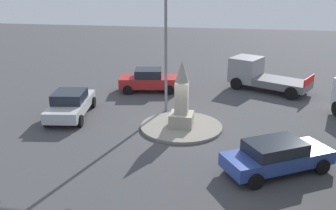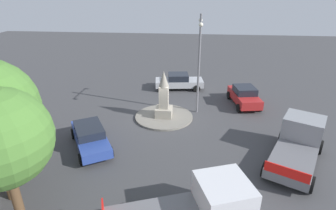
{
  "view_description": "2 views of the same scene",
  "coord_description": "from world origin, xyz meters",
  "px_view_note": "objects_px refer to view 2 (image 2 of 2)",
  "views": [
    {
      "loc": [
        -2.47,
        18.3,
        7.6
      ],
      "look_at": [
        0.8,
        -0.5,
        1.06
      ],
      "focal_mm": 40.58,
      "sensor_mm": 36.0,
      "label": 1
    },
    {
      "loc": [
        -18.07,
        -2.19,
        8.96
      ],
      "look_at": [
        0.13,
        -0.29,
        0.98
      ],
      "focal_mm": 28.92,
      "sensor_mm": 36.0,
      "label": 2
    }
  ],
  "objects_px": {
    "monument": "(164,99)",
    "truck_grey_far_side": "(299,142)",
    "car_red_parked_right": "(244,96)",
    "car_silver_waiting": "(179,81)",
    "truck_white_passing": "(196,209)",
    "car_blue_approaching": "(90,136)",
    "streetlamp": "(199,56)"
  },
  "relations": [
    {
      "from": "car_blue_approaching",
      "to": "car_silver_waiting",
      "type": "xyz_separation_m",
      "value": [
        10.83,
        -4.65,
        0.03
      ]
    },
    {
      "from": "streetlamp",
      "to": "car_blue_approaching",
      "type": "distance_m",
      "value": 9.33
    },
    {
      "from": "car_blue_approaching",
      "to": "car_silver_waiting",
      "type": "distance_m",
      "value": 11.79
    },
    {
      "from": "truck_white_passing",
      "to": "car_blue_approaching",
      "type": "bearing_deg",
      "value": 49.42
    },
    {
      "from": "truck_grey_far_side",
      "to": "monument",
      "type": "bearing_deg",
      "value": 61.79
    },
    {
      "from": "truck_grey_far_side",
      "to": "streetlamp",
      "type": "bearing_deg",
      "value": 45.35
    },
    {
      "from": "car_blue_approaching",
      "to": "truck_grey_far_side",
      "type": "relative_size",
      "value": 0.82
    },
    {
      "from": "truck_white_passing",
      "to": "streetlamp",
      "type": "bearing_deg",
      "value": -0.0
    },
    {
      "from": "car_silver_waiting",
      "to": "truck_white_passing",
      "type": "distance_m",
      "value": 16.42
    },
    {
      "from": "truck_grey_far_side",
      "to": "car_blue_approaching",
      "type": "bearing_deg",
      "value": 90.34
    },
    {
      "from": "truck_white_passing",
      "to": "truck_grey_far_side",
      "type": "xyz_separation_m",
      "value": [
        5.56,
        -5.68,
        0.03
      ]
    },
    {
      "from": "streetlamp",
      "to": "truck_grey_far_side",
      "type": "relative_size",
      "value": 1.27
    },
    {
      "from": "monument",
      "to": "car_silver_waiting",
      "type": "bearing_deg",
      "value": -6.07
    },
    {
      "from": "monument",
      "to": "truck_grey_far_side",
      "type": "bearing_deg",
      "value": -118.21
    },
    {
      "from": "car_red_parked_right",
      "to": "truck_white_passing",
      "type": "bearing_deg",
      "value": 163.59
    },
    {
      "from": "car_blue_approaching",
      "to": "car_red_parked_right",
      "type": "xyz_separation_m",
      "value": [
        7.58,
        -10.25,
        0.07
      ]
    },
    {
      "from": "monument",
      "to": "truck_white_passing",
      "type": "relative_size",
      "value": 0.57
    },
    {
      "from": "truck_white_passing",
      "to": "car_red_parked_right",
      "type": "bearing_deg",
      "value": -16.41
    },
    {
      "from": "car_blue_approaching",
      "to": "truck_grey_far_side",
      "type": "height_order",
      "value": "truck_grey_far_side"
    },
    {
      "from": "streetlamp",
      "to": "car_red_parked_right",
      "type": "xyz_separation_m",
      "value": [
        1.89,
        -3.85,
        -3.65
      ]
    },
    {
      "from": "car_red_parked_right",
      "to": "car_silver_waiting",
      "type": "xyz_separation_m",
      "value": [
        3.26,
        5.6,
        -0.04
      ]
    },
    {
      "from": "monument",
      "to": "truck_grey_far_side",
      "type": "xyz_separation_m",
      "value": [
        -4.35,
        -8.12,
        -0.51
      ]
    },
    {
      "from": "monument",
      "to": "truck_white_passing",
      "type": "height_order",
      "value": "monument"
    },
    {
      "from": "car_blue_approaching",
      "to": "truck_white_passing",
      "type": "xyz_separation_m",
      "value": [
        -5.49,
        -6.41,
        0.27
      ]
    },
    {
      "from": "streetlamp",
      "to": "truck_white_passing",
      "type": "distance_m",
      "value": 11.69
    },
    {
      "from": "streetlamp",
      "to": "truck_white_passing",
      "type": "xyz_separation_m",
      "value": [
        -11.17,
        0.0,
        -3.45
      ]
    },
    {
      "from": "car_blue_approaching",
      "to": "car_silver_waiting",
      "type": "height_order",
      "value": "car_silver_waiting"
    },
    {
      "from": "streetlamp",
      "to": "truck_grey_far_side",
      "type": "height_order",
      "value": "streetlamp"
    },
    {
      "from": "streetlamp",
      "to": "car_blue_approaching",
      "type": "height_order",
      "value": "streetlamp"
    },
    {
      "from": "streetlamp",
      "to": "car_red_parked_right",
      "type": "relative_size",
      "value": 1.74
    },
    {
      "from": "streetlamp",
      "to": "car_red_parked_right",
      "type": "height_order",
      "value": "streetlamp"
    },
    {
      "from": "streetlamp",
      "to": "car_blue_approaching",
      "type": "bearing_deg",
      "value": 131.58
    }
  ]
}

